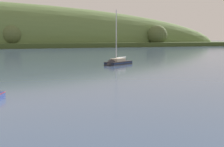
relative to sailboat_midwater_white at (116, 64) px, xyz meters
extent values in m
sphere|color=#4C5B33|center=(4.25, 141.09, 7.33)|extent=(12.94, 12.94, 12.94)
sphere|color=#4C5B33|center=(110.31, 137.42, 8.07)|extent=(15.07, 15.07, 15.07)
cube|color=#232328|center=(0.90, 0.46, -0.17)|extent=(8.05, 5.93, 1.42)
cone|color=#232328|center=(-2.50, -1.28, -0.17)|extent=(2.90, 3.21, 2.63)
cube|color=navy|center=(0.90, 0.46, 0.20)|extent=(8.06, 5.96, 0.15)
cube|color=#BCB299|center=(0.73, 0.38, 0.88)|extent=(3.91, 3.23, 0.69)
cylinder|color=silver|center=(0.05, 0.03, 6.36)|extent=(0.19, 0.19, 11.65)
cylinder|color=silver|center=(1.84, 0.94, 1.38)|extent=(3.64, 1.97, 0.15)
camera|label=1|loc=(-35.73, -65.33, 5.78)|focal=52.72mm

